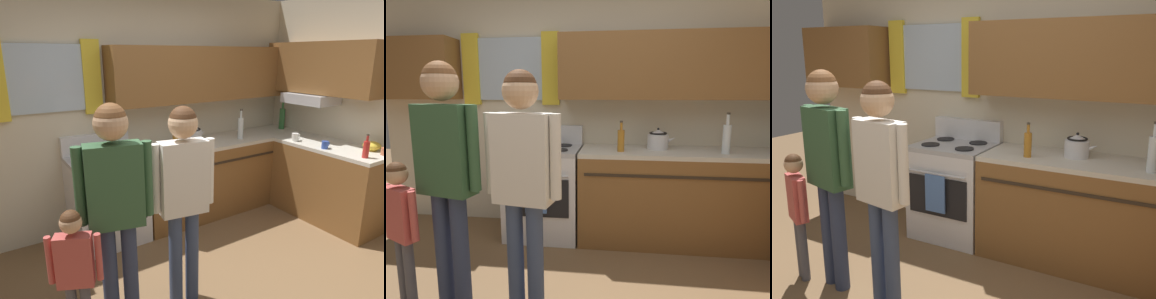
% 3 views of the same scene
% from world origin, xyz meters
% --- Properties ---
extents(back_wall_unit, '(4.60, 0.42, 2.60)m').
position_xyz_m(back_wall_unit, '(0.08, 1.82, 1.44)').
color(back_wall_unit, beige).
rests_on(back_wall_unit, ground).
extents(kitchen_counter_run, '(2.31, 1.87, 0.90)m').
position_xyz_m(kitchen_counter_run, '(1.44, 1.21, 0.45)').
color(kitchen_counter_run, brown).
rests_on(kitchen_counter_run, ground).
extents(stove_oven, '(0.72, 0.67, 1.10)m').
position_xyz_m(stove_oven, '(-0.39, 1.54, 0.47)').
color(stove_oven, silver).
rests_on(stove_oven, ground).
extents(bottle_tall_clear, '(0.07, 0.07, 0.37)m').
position_xyz_m(bottle_tall_clear, '(1.30, 1.43, 1.04)').
color(bottle_tall_clear, silver).
rests_on(bottle_tall_clear, kitchen_counter_run).
extents(bottle_oil_amber, '(0.06, 0.06, 0.29)m').
position_xyz_m(bottle_oil_amber, '(0.37, 1.42, 1.01)').
color(bottle_oil_amber, '#B27223').
rests_on(bottle_oil_amber, kitchen_counter_run).
extents(stovetop_kettle, '(0.27, 0.20, 0.21)m').
position_xyz_m(stovetop_kettle, '(0.73, 1.61, 1.00)').
color(stovetop_kettle, silver).
rests_on(stovetop_kettle, kitchen_counter_run).
extents(adult_holding_child, '(0.49, 0.24, 1.63)m').
position_xyz_m(adult_holding_child, '(-0.73, 0.32, 1.02)').
color(adult_holding_child, '#2D3856').
rests_on(adult_holding_child, ground).
extents(adult_in_plaid, '(0.48, 0.21, 1.57)m').
position_xyz_m(adult_in_plaid, '(-0.22, 0.29, 0.99)').
color(adult_in_plaid, '#38476B').
rests_on(adult_in_plaid, ground).
extents(small_child, '(0.31, 0.18, 1.01)m').
position_xyz_m(small_child, '(-1.04, 0.27, 0.63)').
color(small_child, '#4C4C56').
rests_on(small_child, ground).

